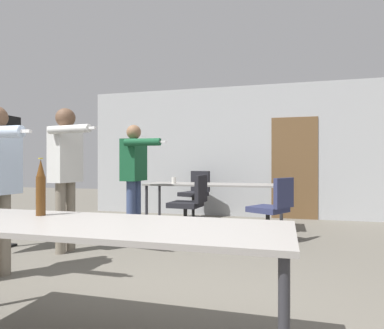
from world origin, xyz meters
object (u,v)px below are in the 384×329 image
at_px(office_chair_far_right, 272,212).
at_px(office_chair_near_pushed, 190,207).
at_px(office_chair_mid_tucked, 195,196).
at_px(beer_bottle, 41,188).
at_px(person_far_watching, 135,168).
at_px(drink_cup, 174,180).
at_px(person_near_casual, 66,164).

distance_m(office_chair_far_right, office_chair_near_pushed, 1.26).
distance_m(office_chair_mid_tucked, beer_bottle, 4.78).
height_order(office_chair_mid_tucked, office_chair_near_pushed, office_chair_mid_tucked).
relative_size(office_chair_far_right, beer_bottle, 2.34).
bearing_deg(person_far_watching, drink_cup, 152.42).
height_order(person_near_casual, drink_cup, person_near_casual).
xyz_separation_m(person_near_casual, office_chair_near_pushed, (1.22, 1.39, -0.67)).
relative_size(office_chair_mid_tucked, drink_cup, 8.47).
height_order(office_chair_near_pushed, drink_cup, office_chair_near_pushed).
relative_size(office_chair_mid_tucked, beer_bottle, 2.46).
distance_m(person_near_casual, drink_cup, 2.20).
height_order(beer_bottle, drink_cup, beer_bottle).
relative_size(person_far_watching, office_chair_far_right, 1.90).
bearing_deg(drink_cup, office_chair_far_right, -23.80).
relative_size(person_near_casual, office_chair_mid_tucked, 1.88).
bearing_deg(drink_cup, office_chair_near_pushed, -53.91).
relative_size(office_chair_mid_tucked, office_chair_near_pushed, 1.03).
distance_m(person_far_watching, office_chair_far_right, 2.23).
relative_size(office_chair_far_right, office_chair_near_pushed, 0.98).
distance_m(office_chair_far_right, beer_bottle, 3.40).
bearing_deg(beer_bottle, person_near_casual, 120.84).
bearing_deg(beer_bottle, person_far_watching, 103.28).
bearing_deg(office_chair_near_pushed, office_chair_mid_tucked, 16.88).
distance_m(office_chair_far_right, drink_cup, 1.93).
bearing_deg(drink_cup, person_far_watching, -119.21).
bearing_deg(beer_bottle, office_chair_near_pushed, 86.92).
distance_m(person_far_watching, office_chair_mid_tucked, 1.87).
distance_m(office_chair_mid_tucked, office_chair_near_pushed, 1.63).
bearing_deg(office_chair_far_right, beer_bottle, -174.52).
height_order(person_near_casual, office_chair_near_pushed, person_near_casual).
xyz_separation_m(office_chair_far_right, drink_cup, (-1.73, 0.76, 0.39)).
height_order(office_chair_mid_tucked, office_chair_far_right, office_chair_mid_tucked).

